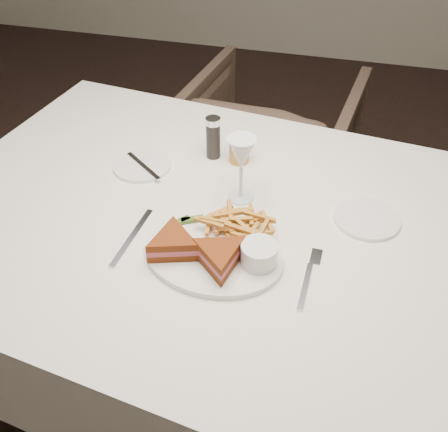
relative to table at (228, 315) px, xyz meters
The scene contains 4 objects.
ground 0.60m from the table, 133.19° to the left, with size 5.00×5.00×0.00m, color black.
table is the anchor object (origin of this frame).
chair_far 1.00m from the table, 93.34° to the left, with size 0.69×0.64×0.71m, color #47362C.
table_setting 0.42m from the table, 89.06° to the right, with size 0.77×0.61×0.18m.
Camera 1 is at (0.54, -1.23, 1.55)m, focal length 40.00 mm.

